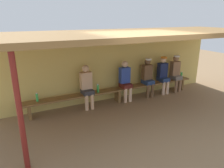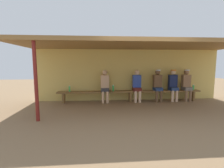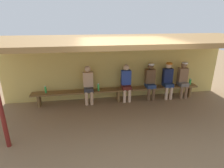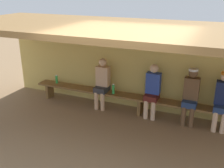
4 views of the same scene
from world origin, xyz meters
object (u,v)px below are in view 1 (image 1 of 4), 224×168
(water_bottle_green, at_px, (98,88))
(player_in_white, at_px, (87,85))
(bench, at_px, (118,91))
(player_rightmost, at_px, (148,76))
(player_near_post, at_px, (176,72))
(water_bottle_blue, at_px, (37,97))
(player_in_blue, at_px, (163,73))
(player_leftmost, at_px, (125,79))
(water_bottle_orange, at_px, (181,75))
(support_post, at_px, (20,115))

(water_bottle_green, bearing_deg, player_in_white, 171.41)
(bench, xyz_separation_m, player_rightmost, (1.19, 0.00, 0.36))
(player_in_white, distance_m, player_near_post, 3.52)
(water_bottle_green, bearing_deg, water_bottle_blue, 177.29)
(player_rightmost, relative_size, player_near_post, 1.00)
(player_rightmost, bearing_deg, player_in_blue, 0.00)
(player_rightmost, distance_m, water_bottle_blue, 3.69)
(bench, bearing_deg, player_leftmost, 0.61)
(bench, xyz_separation_m, water_bottle_orange, (2.80, 0.04, 0.18))
(player_rightmost, xyz_separation_m, water_bottle_green, (-1.90, -0.05, -0.16))
(player_in_white, height_order, water_bottle_orange, player_in_white)
(player_rightmost, xyz_separation_m, water_bottle_orange, (1.61, 0.04, -0.18))
(bench, bearing_deg, player_rightmost, 0.17)
(support_post, distance_m, player_rightmost, 4.72)
(player_near_post, xyz_separation_m, water_bottle_orange, (0.33, 0.04, -0.18))
(player_in_blue, height_order, player_near_post, same)
(player_in_white, distance_m, water_bottle_green, 0.37)
(player_in_white, relative_size, water_bottle_orange, 5.74)
(player_in_white, relative_size, player_near_post, 0.99)
(water_bottle_orange, bearing_deg, bench, -179.20)
(support_post, xyz_separation_m, bench, (3.02, 2.10, -0.71))
(bench, relative_size, player_leftmost, 4.49)
(bench, xyz_separation_m, player_in_blue, (1.86, 0.00, 0.36))
(player_rightmost, relative_size, water_bottle_blue, 5.46)
(water_bottle_blue, bearing_deg, support_post, -103.60)
(water_bottle_blue, xyz_separation_m, water_bottle_green, (1.79, -0.08, 0.01))
(player_in_white, xyz_separation_m, water_bottle_orange, (3.85, 0.04, -0.16))
(player_in_white, xyz_separation_m, player_leftmost, (1.34, 0.00, 0.00))
(support_post, relative_size, water_bottle_blue, 8.93)
(bench, distance_m, player_near_post, 2.49)
(player_leftmost, bearing_deg, support_post, -147.55)
(player_in_blue, relative_size, player_near_post, 1.00)
(support_post, xyz_separation_m, water_bottle_green, (2.30, 2.05, -0.51))
(player_in_blue, distance_m, water_bottle_orange, 0.95)
(player_in_blue, xyz_separation_m, player_leftmost, (-1.58, -0.00, -0.02))
(player_in_blue, bearing_deg, water_bottle_blue, 179.57)
(water_bottle_orange, xyz_separation_m, water_bottle_blue, (-5.30, -0.00, 0.01))
(bench, xyz_separation_m, player_near_post, (2.46, 0.00, 0.36))
(water_bottle_orange, bearing_deg, support_post, -159.81)
(support_post, distance_m, player_in_white, 2.90)
(bench, height_order, water_bottle_blue, water_bottle_blue)
(player_in_blue, relative_size, water_bottle_orange, 5.78)
(player_in_blue, bearing_deg, water_bottle_orange, 2.18)
(player_in_blue, relative_size, water_bottle_blue, 5.46)
(player_in_blue, distance_m, water_bottle_green, 2.59)
(player_near_post, bearing_deg, bench, -179.92)
(bench, bearing_deg, support_post, -145.19)
(player_in_blue, xyz_separation_m, water_bottle_orange, (0.93, 0.04, -0.18))
(player_in_white, bearing_deg, player_near_post, 0.01)
(player_in_blue, bearing_deg, water_bottle_green, -178.85)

